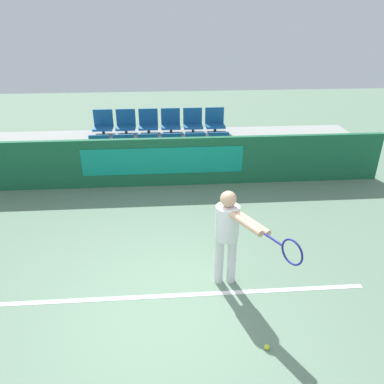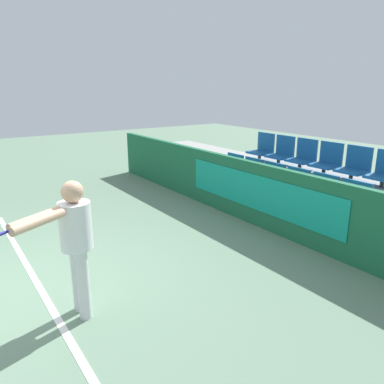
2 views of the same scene
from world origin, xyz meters
name	(u,v)px [view 1 (image 1 of 2)]	position (x,y,z in m)	size (l,w,h in m)	color
ground_plane	(161,317)	(0.00, 0.00, 0.00)	(30.00, 30.00, 0.00)	slate
court_baseline	(161,296)	(0.00, 0.39, 0.00)	(5.96, 0.08, 0.01)	white
barrier_wall	(160,162)	(0.00, 4.18, 0.57)	(10.32, 0.14, 1.13)	#19603D
bleacher_tier_front	(161,168)	(0.00, 4.71, 0.20)	(9.92, 0.91, 0.39)	#9E9E99
bleacher_tier_middle	(161,148)	(0.00, 5.62, 0.39)	(9.92, 0.91, 0.78)	#9E9E99
stadium_chair_0	(100,150)	(-1.45, 4.84, 0.65)	(0.49, 0.41, 0.61)	#333333
stadium_chair_1	(124,150)	(-0.87, 4.84, 0.65)	(0.49, 0.41, 0.61)	#333333
stadium_chair_2	(148,149)	(-0.29, 4.84, 0.65)	(0.49, 0.41, 0.61)	#333333
stadium_chair_3	(172,148)	(0.29, 4.84, 0.65)	(0.49, 0.41, 0.61)	#333333
stadium_chair_4	(196,148)	(0.87, 4.84, 0.65)	(0.49, 0.41, 0.61)	#333333
stadium_chair_5	(219,147)	(1.45, 4.84, 0.65)	(0.49, 0.41, 0.61)	#333333
stadium_chair_6	(103,124)	(-1.45, 5.75, 1.04)	(0.49, 0.41, 0.61)	#333333
stadium_chair_7	(126,123)	(-0.87, 5.75, 1.04)	(0.49, 0.41, 0.61)	#333333
stadium_chair_8	(148,123)	(-0.29, 5.75, 1.04)	(0.49, 0.41, 0.61)	#333333
stadium_chair_9	(171,122)	(0.29, 5.75, 1.04)	(0.49, 0.41, 0.61)	#333333
stadium_chair_10	(193,122)	(0.87, 5.75, 1.04)	(0.49, 0.41, 0.61)	#333333
stadium_chair_11	(215,121)	(1.45, 5.75, 1.04)	(0.49, 0.41, 0.61)	#333333
tennis_player	(230,230)	(0.99, 0.60, 0.94)	(0.82, 1.37, 1.51)	silver
tennis_ball	(267,347)	(1.28, -0.63, 0.03)	(0.07, 0.07, 0.07)	#CCDB33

